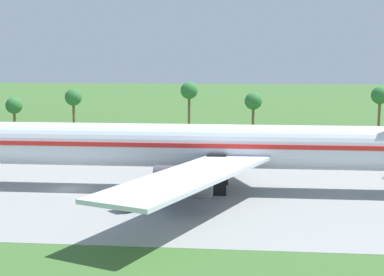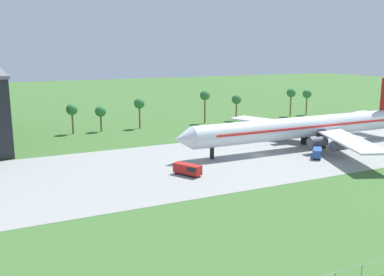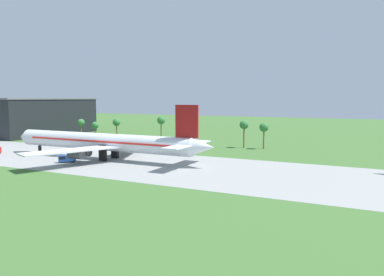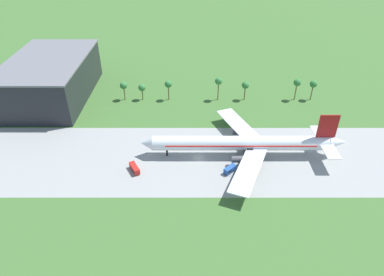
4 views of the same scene
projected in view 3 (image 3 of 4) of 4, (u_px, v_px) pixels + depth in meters
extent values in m
plane|color=#3D662D|center=(61.00, 156.00, 128.96)|extent=(600.00, 600.00, 0.00)
cube|color=gray|center=(61.00, 156.00, 128.96)|extent=(320.00, 44.00, 0.02)
cylinder|color=silver|center=(101.00, 142.00, 123.07)|extent=(67.27, 5.61, 5.61)
cone|color=silver|center=(25.00, 137.00, 138.93)|extent=(4.49, 5.50, 5.50)
cone|color=silver|center=(203.00, 147.00, 106.60)|extent=(7.02, 5.33, 5.33)
cube|color=red|center=(101.00, 140.00, 123.02)|extent=(57.18, 5.73, 0.56)
cube|color=maroon|center=(187.00, 121.00, 108.14)|extent=(7.30, 0.50, 9.54)
cube|color=silver|center=(188.00, 144.00, 108.73)|extent=(5.05, 22.46, 0.30)
cube|color=silver|center=(72.00, 150.00, 109.69)|extent=(17.59, 29.53, 0.44)
cube|color=silver|center=(130.00, 140.00, 135.43)|extent=(17.59, 29.53, 0.44)
cylinder|color=#4C4C51|center=(83.00, 152.00, 117.93)|extent=(5.05, 2.53, 2.53)
cylinder|color=#4C4C51|center=(76.00, 155.00, 111.92)|extent=(5.05, 2.53, 2.53)
cylinder|color=#4C4C51|center=(111.00, 147.00, 129.93)|extent=(5.05, 2.53, 2.53)
cylinder|color=#4C4C51|center=(126.00, 146.00, 133.93)|extent=(5.05, 2.53, 2.53)
cube|color=black|center=(40.00, 146.00, 135.89)|extent=(0.70, 0.90, 5.13)
cube|color=black|center=(103.00, 153.00, 119.16)|extent=(2.40, 1.20, 5.13)
cube|color=black|center=(115.00, 151.00, 124.66)|extent=(2.40, 1.20, 5.13)
cube|color=black|center=(67.00, 162.00, 116.36)|extent=(4.36, 4.43, 0.40)
cube|color=#234C99|center=(67.00, 158.00, 116.24)|extent=(5.05, 5.13, 1.95)
cube|color=black|center=(62.00, 157.00, 115.73)|extent=(2.73, 2.73, 0.90)
cube|color=black|center=(35.00, 117.00, 207.57)|extent=(36.00, 60.00, 19.28)
cube|color=slate|center=(34.00, 99.00, 206.51)|extent=(36.72, 61.20, 0.80)
cylinder|color=brown|center=(244.00, 137.00, 150.68)|extent=(0.56, 0.56, 8.72)
sphere|color=#337538|center=(244.00, 125.00, 150.16)|extent=(3.60, 3.60, 3.60)
cylinder|color=brown|center=(117.00, 132.00, 178.88)|extent=(0.56, 0.56, 7.89)
sphere|color=#337538|center=(116.00, 122.00, 178.40)|extent=(3.60, 3.60, 3.60)
cylinder|color=brown|center=(81.00, 131.00, 188.74)|extent=(0.56, 0.56, 7.16)
sphere|color=#337538|center=(81.00, 123.00, 188.30)|extent=(3.60, 3.60, 3.60)
cylinder|color=brown|center=(264.00, 139.00, 147.12)|extent=(0.56, 0.56, 7.96)
sphere|color=#337538|center=(264.00, 127.00, 146.63)|extent=(3.60, 3.60, 3.60)
cylinder|color=brown|center=(161.00, 132.00, 167.82)|extent=(0.56, 0.56, 9.48)
sphere|color=#337538|center=(161.00, 120.00, 167.25)|extent=(3.60, 3.60, 3.60)
cylinder|color=brown|center=(188.00, 136.00, 162.02)|extent=(0.56, 0.56, 7.35)
sphere|color=#337538|center=(188.00, 126.00, 161.57)|extent=(3.60, 3.60, 3.60)
cylinder|color=brown|center=(95.00, 133.00, 184.81)|extent=(0.56, 0.56, 6.03)
sphere|color=#337538|center=(95.00, 125.00, 184.43)|extent=(3.60, 3.60, 3.60)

